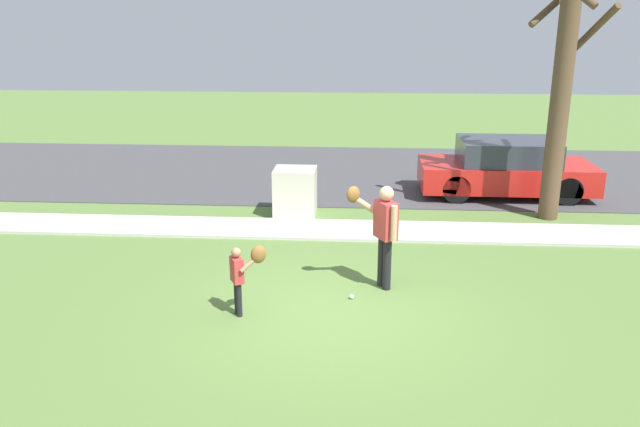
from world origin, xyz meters
name	(u,v)px	position (x,y,z in m)	size (l,w,h in m)	color
ground_plane	(340,233)	(0.00, 3.50, 0.00)	(48.00, 48.00, 0.00)	#567538
sidewalk_strip	(340,230)	(0.00, 3.60, 0.03)	(36.00, 1.20, 0.06)	beige
road_surface	(347,172)	(0.00, 8.60, 0.01)	(36.00, 6.80, 0.02)	#424244
person_adult	(383,226)	(0.75, 0.92, 1.02)	(0.83, 0.53, 1.65)	black
person_child	(243,270)	(-1.23, -0.19, 0.69)	(0.56, 0.33, 1.07)	black
baseball	(352,297)	(0.30, 0.45, 0.04)	(0.07, 0.07, 0.07)	white
utility_cabinet	(295,192)	(-1.00, 4.61, 0.51)	(0.88, 0.79, 1.03)	beige
street_tree_near	(564,68)	(4.37, 4.78, 3.12)	(1.85, 1.89, 5.90)	brown
parked_hatchback_red	(506,168)	(3.81, 6.53, 0.66)	(4.00, 1.75, 1.33)	red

